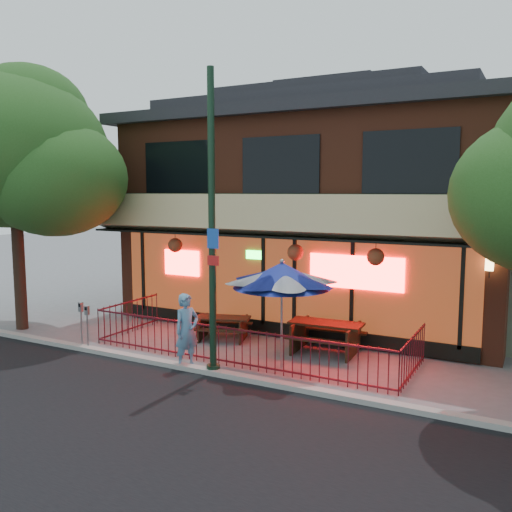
{
  "coord_description": "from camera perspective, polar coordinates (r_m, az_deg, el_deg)",
  "views": [
    {
      "loc": [
        6.7,
        -10.81,
        4.27
      ],
      "look_at": [
        -0.14,
        2.0,
        2.52
      ],
      "focal_mm": 38.0,
      "sensor_mm": 36.0,
      "label": 1
    }
  ],
  "objects": [
    {
      "name": "ground",
      "position": [
        13.41,
        -3.57,
        -11.7
      ],
      "size": [
        80.0,
        80.0,
        0.0
      ],
      "primitive_type": "plane",
      "color": "gray",
      "rests_on": "ground"
    },
    {
      "name": "patio_umbrella",
      "position": [
        12.89,
        2.74,
        -2.03
      ],
      "size": [
        2.33,
        2.33,
        2.67
      ],
      "color": "gray",
      "rests_on": "ground"
    },
    {
      "name": "street_light",
      "position": [
        12.42,
        -4.65,
        1.68
      ],
      "size": [
        0.43,
        0.32,
        7.0
      ],
      "color": "black",
      "rests_on": "ground"
    },
    {
      "name": "asphalt_street",
      "position": [
        9.28,
        -24.89,
        -21.17
      ],
      "size": [
        80.0,
        11.0,
        0.0
      ],
      "primitive_type": "cube",
      "color": "black",
      "rests_on": "ground"
    },
    {
      "name": "restaurant_building",
      "position": [
        19.13,
        7.65,
        6.39
      ],
      "size": [
        12.96,
        9.49,
        8.05
      ],
      "color": "brown",
      "rests_on": "ground"
    },
    {
      "name": "patio_fence",
      "position": [
        13.64,
        -2.47,
        -8.6
      ],
      "size": [
        8.44,
        2.62,
        1.0
      ],
      "color": "#4E101A",
      "rests_on": "ground"
    },
    {
      "name": "picnic_table_right",
      "position": [
        14.59,
        7.38,
        -8.0
      ],
      "size": [
        2.0,
        1.58,
        0.82
      ],
      "color": "#312011",
      "rests_on": "ground"
    },
    {
      "name": "picnic_table_left",
      "position": [
        15.77,
        -3.49,
        -7.21
      ],
      "size": [
        1.84,
        1.61,
        0.66
      ],
      "color": "#331E12",
      "rests_on": "ground"
    },
    {
      "name": "pedestrian",
      "position": [
        13.29,
        -7.3,
        -7.82
      ],
      "size": [
        0.64,
        0.78,
        1.82
      ],
      "primitive_type": "imported",
      "rotation": [
        0.0,
        0.0,
        1.22
      ],
      "color": "#588AB0",
      "rests_on": "ground"
    },
    {
      "name": "parking_meter_far",
      "position": [
        15.46,
        -17.93,
        -6.16
      ],
      "size": [
        0.12,
        0.11,
        1.29
      ],
      "color": "#989CA1",
      "rests_on": "ground"
    },
    {
      "name": "street_tree_left",
      "position": [
        18.1,
        -23.94,
        10.74
      ],
      "size": [
        5.6,
        5.6,
        8.05
      ],
      "color": "#311F18",
      "rests_on": "ground"
    },
    {
      "name": "curb",
      "position": [
        12.99,
        -4.76,
        -12.05
      ],
      "size": [
        80.0,
        0.25,
        0.12
      ],
      "primitive_type": "cube",
      "color": "#999993",
      "rests_on": "ground"
    },
    {
      "name": "parking_meter_near",
      "position": [
        15.32,
        -17.34,
        -6.45
      ],
      "size": [
        0.12,
        0.11,
        1.21
      ],
      "color": "gray",
      "rests_on": "ground"
    }
  ]
}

